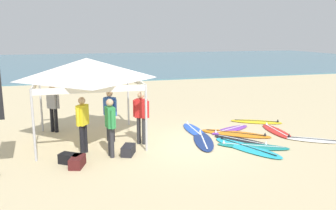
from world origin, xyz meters
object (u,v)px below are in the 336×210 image
object	(u,v)px
surfboard_white	(313,140)
gear_bag_near_tent	(70,159)
surfboard_black	(242,141)
surfboard_cyan	(247,147)
person_blue	(110,112)
gear_bag_by_pole	(77,162)
person_yellow	(83,121)
canopy_tent	(87,69)
person_grey	(53,105)
surfboard_red	(277,131)
person_green	(110,124)
surfboard_yellow	(256,122)
surfboard_blue	(194,130)
gear_bag_on_sand	(128,150)
person_red	(141,114)
surfboard_teal	(253,146)
surfboard_orange	(236,134)
surfboard_purple	(230,130)
surfboard_navy	(203,141)

from	to	relation	value
surfboard_white	gear_bag_near_tent	world-z (taller)	gear_bag_near_tent
surfboard_black	surfboard_cyan	world-z (taller)	same
person_blue	gear_bag_by_pole	world-z (taller)	person_blue
person_yellow	gear_bag_by_pole	bearing A→B (deg)	-102.22
canopy_tent	surfboard_cyan	xyz separation A→B (m)	(4.64, -2.25, -2.35)
canopy_tent	person_grey	world-z (taller)	canopy_tent
surfboard_red	canopy_tent	bearing A→B (deg)	172.31
person_green	gear_bag_near_tent	size ratio (longest dim) A/B	2.85
person_yellow	person_grey	xyz separation A→B (m)	(-0.91, 2.69, 0.00)
surfboard_yellow	surfboard_blue	size ratio (longest dim) A/B	1.01
gear_bag_near_tent	surfboard_blue	bearing A→B (deg)	26.18
surfboard_blue	gear_bag_on_sand	distance (m)	3.34
person_yellow	surfboard_black	bearing A→B (deg)	-3.20
canopy_tent	surfboard_cyan	distance (m)	5.67
surfboard_blue	person_red	size ratio (longest dim) A/B	1.18
surfboard_teal	person_blue	xyz separation A→B (m)	(-4.21, 1.90, 0.95)
surfboard_orange	surfboard_white	xyz separation A→B (m)	(2.15, -1.40, 0.00)
surfboard_orange	surfboard_red	bearing A→B (deg)	-4.83
surfboard_red	person_grey	xyz separation A→B (m)	(-7.75, 2.28, 0.95)
surfboard_teal	surfboard_blue	bearing A→B (deg)	116.20
surfboard_yellow	person_yellow	distance (m)	7.16
surfboard_red	person_green	size ratio (longest dim) A/B	1.17
surfboard_orange	person_grey	xyz separation A→B (m)	(-6.18, 2.15, 0.95)
surfboard_yellow	surfboard_white	bearing A→B (deg)	-78.43
surfboard_purple	gear_bag_near_tent	bearing A→B (deg)	-162.19
surfboard_orange	surfboard_cyan	bearing A→B (deg)	-104.02
surfboard_purple	person_red	distance (m)	3.65
canopy_tent	surfboard_white	distance (m)	7.83
person_green	surfboard_teal	bearing A→B (deg)	-5.05
surfboard_teal	person_green	distance (m)	4.50
surfboard_white	person_grey	world-z (taller)	person_grey
person_green	gear_bag_by_pole	distance (m)	1.41
surfboard_black	surfboard_cyan	bearing A→B (deg)	-106.24
surfboard_black	surfboard_red	bearing A→B (deg)	21.46
surfboard_cyan	person_grey	size ratio (longest dim) A/B	1.54
surfboard_purple	gear_bag_by_pole	distance (m)	5.93
gear_bag_by_pole	surfboard_cyan	bearing A→B (deg)	1.29
person_yellow	gear_bag_by_pole	xyz separation A→B (m)	(-0.23, -1.07, -0.85)
surfboard_orange	surfboard_white	bearing A→B (deg)	-33.12
surfboard_red	gear_bag_near_tent	xyz separation A→B (m)	(-7.25, -1.18, 0.10)
surfboard_blue	gear_bag_near_tent	xyz separation A→B (m)	(-4.41, -2.17, 0.10)
surfboard_red	surfboard_orange	world-z (taller)	same
surfboard_blue	surfboard_white	bearing A→B (deg)	-33.54
surfboard_red	surfboard_orange	xyz separation A→B (m)	(-1.58, 0.13, -0.00)
gear_bag_by_pole	person_yellow	bearing A→B (deg)	77.78
canopy_tent	person_yellow	distance (m)	1.92
surfboard_navy	person_grey	world-z (taller)	person_grey
surfboard_black	surfboard_navy	bearing A→B (deg)	164.12
person_blue	gear_bag_on_sand	bearing A→B (deg)	-77.49
surfboard_purple	surfboard_white	bearing A→B (deg)	-42.37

